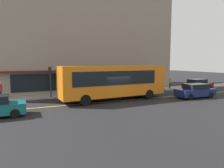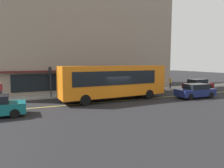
{
  "view_description": "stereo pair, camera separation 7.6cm",
  "coord_description": "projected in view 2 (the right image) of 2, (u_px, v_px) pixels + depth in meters",
  "views": [
    {
      "loc": [
        -8.24,
        -17.71,
        3.81
      ],
      "look_at": [
        0.11,
        1.08,
        1.6
      ],
      "focal_mm": 32.0,
      "sensor_mm": 36.0,
      "label": 1
    },
    {
      "loc": [
        -8.17,
        -17.74,
        3.81
      ],
      "look_at": [
        0.11,
        1.08,
        1.6
      ],
      "focal_mm": 32.0,
      "sensor_mm": 36.0,
      "label": 2
    }
  ],
  "objects": [
    {
      "name": "pedestrian_by_curb",
      "position": [
        143.0,
        82.0,
        27.56
      ],
      "size": [
        0.34,
        0.34,
        1.74
      ],
      "color": "black",
      "rests_on": "sidewalk"
    },
    {
      "name": "car_navy",
      "position": [
        195.0,
        91.0,
        21.66
      ],
      "size": [
        4.35,
        1.96,
        1.52
      ],
      "color": "navy",
      "rests_on": "ground"
    },
    {
      "name": "storefront_building",
      "position": [
        73.0,
        36.0,
        29.35
      ],
      "size": [
        27.31,
        11.4,
        15.53
      ],
      "color": "gray",
      "rests_on": "ground"
    },
    {
      "name": "bus",
      "position": [
        115.0,
        81.0,
        20.16
      ],
      "size": [
        11.26,
        3.17,
        3.5
      ],
      "color": "orange",
      "rests_on": "ground"
    },
    {
      "name": "pedestrian_mid_block",
      "position": [
        170.0,
        82.0,
        28.38
      ],
      "size": [
        0.34,
        0.34,
        1.59
      ],
      "color": "black",
      "rests_on": "sidewalk"
    },
    {
      "name": "ground",
      "position": [
        115.0,
        101.0,
        19.82
      ],
      "size": [
        120.0,
        120.0,
        0.0
      ],
      "primitive_type": "plane",
      "color": "black"
    },
    {
      "name": "lane_centre_stripe",
      "position": [
        115.0,
        101.0,
        19.82
      ],
      "size": [
        36.0,
        0.16,
        0.01
      ],
      "primitive_type": "cube",
      "color": "#D8D14C",
      "rests_on": "ground"
    },
    {
      "name": "car_maroon",
      "position": [
        198.0,
        85.0,
        27.79
      ],
      "size": [
        4.36,
        1.98,
        1.52
      ],
      "color": "maroon",
      "rests_on": "ground"
    },
    {
      "name": "pedestrian_at_corner",
      "position": [
        1.0,
        89.0,
        20.06
      ],
      "size": [
        0.34,
        0.34,
        1.74
      ],
      "color": "black",
      "rests_on": "sidewalk"
    },
    {
      "name": "traffic_light",
      "position": [
        50.0,
        75.0,
        21.29
      ],
      "size": [
        0.3,
        0.52,
        3.2
      ],
      "color": "#2D2D33",
      "rests_on": "sidewalk"
    },
    {
      "name": "sidewalk",
      "position": [
        98.0,
        93.0,
        24.55
      ],
      "size": [
        80.0,
        2.8,
        0.15
      ],
      "primitive_type": "cube",
      "color": "gray",
      "rests_on": "ground"
    }
  ]
}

